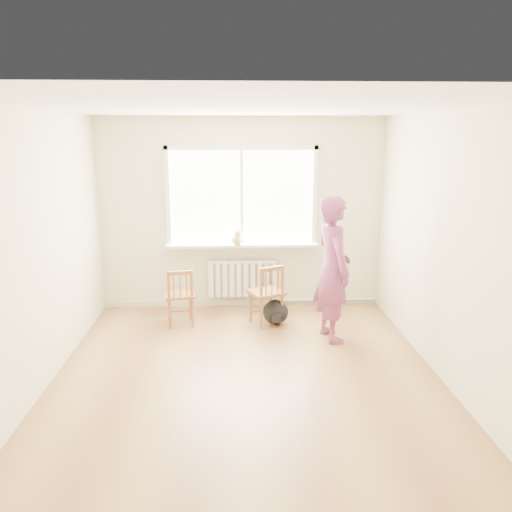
{
  "coord_description": "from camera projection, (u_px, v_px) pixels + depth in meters",
  "views": [
    {
      "loc": [
        -0.12,
        -4.76,
        2.45
      ],
      "look_at": [
        0.15,
        1.2,
        1.0
      ],
      "focal_mm": 35.0,
      "sensor_mm": 36.0,
      "label": 1
    }
  ],
  "objects": [
    {
      "name": "backpack",
      "position": [
        276.0,
        312.0,
        6.59
      ],
      "size": [
        0.34,
        0.25,
        0.34
      ],
      "primitive_type": "ellipsoid",
      "rotation": [
        0.0,
        0.0,
        -0.0
      ],
      "color": "black",
      "rests_on": "floor"
    },
    {
      "name": "floor",
      "position": [
        247.0,
        376.0,
        5.2
      ],
      "size": [
        4.5,
        4.5,
        0.0
      ],
      "primitive_type": "plane",
      "color": "#A27842",
      "rests_on": "ground"
    },
    {
      "name": "person",
      "position": [
        333.0,
        269.0,
        5.97
      ],
      "size": [
        0.55,
        0.72,
        1.77
      ],
      "primitive_type": "imported",
      "rotation": [
        0.0,
        0.0,
        1.78
      ],
      "color": "#CC4476",
      "rests_on": "floor"
    },
    {
      "name": "back_wall",
      "position": [
        242.0,
        214.0,
        7.07
      ],
      "size": [
        4.0,
        0.01,
        2.7
      ],
      "primitive_type": "cube",
      "color": "beige",
      "rests_on": "ground"
    },
    {
      "name": "chair_right",
      "position": [
        268.0,
        295.0,
        6.52
      ],
      "size": [
        0.53,
        0.52,
        0.82
      ],
      "rotation": [
        0.0,
        0.0,
        3.57
      ],
      "color": "#9A592C",
      "rests_on": "floor"
    },
    {
      "name": "baseboard",
      "position": [
        242.0,
        302.0,
        7.36
      ],
      "size": [
        4.0,
        0.03,
        0.08
      ],
      "primitive_type": "cube",
      "color": "beige",
      "rests_on": "ground"
    },
    {
      "name": "window",
      "position": [
        242.0,
        193.0,
        6.97
      ],
      "size": [
        2.12,
        0.05,
        1.42
      ],
      "color": "white",
      "rests_on": "back_wall"
    },
    {
      "name": "ceiling",
      "position": [
        245.0,
        107.0,
        4.57
      ],
      "size": [
        4.5,
        4.5,
        0.0
      ],
      "primitive_type": "plane",
      "rotation": [
        3.14,
        0.0,
        0.0
      ],
      "color": "white",
      "rests_on": "back_wall"
    },
    {
      "name": "heating_pipe",
      "position": [
        327.0,
        300.0,
        7.37
      ],
      "size": [
        1.4,
        0.04,
        0.04
      ],
      "primitive_type": "cylinder",
      "rotation": [
        0.0,
        1.57,
        0.0
      ],
      "color": "silver",
      "rests_on": "back_wall"
    },
    {
      "name": "windowsill",
      "position": [
        242.0,
        245.0,
        7.06
      ],
      "size": [
        2.15,
        0.22,
        0.04
      ],
      "primitive_type": "cube",
      "color": "white",
      "rests_on": "back_wall"
    },
    {
      "name": "chair_left",
      "position": [
        180.0,
        297.0,
        6.51
      ],
      "size": [
        0.44,
        0.42,
        0.77
      ],
      "rotation": [
        0.0,
        0.0,
        3.31
      ],
      "color": "#9A592C",
      "rests_on": "floor"
    },
    {
      "name": "cat",
      "position": [
        237.0,
        238.0,
        6.95
      ],
      "size": [
        0.2,
        0.38,
        0.26
      ],
      "rotation": [
        0.0,
        0.0,
        0.12
      ],
      "color": "beige",
      "rests_on": "windowsill"
    },
    {
      "name": "radiator",
      "position": [
        242.0,
        278.0,
        7.2
      ],
      "size": [
        1.0,
        0.12,
        0.55
      ],
      "color": "white",
      "rests_on": "back_wall"
    }
  ]
}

